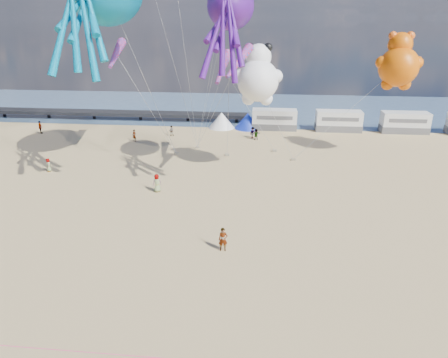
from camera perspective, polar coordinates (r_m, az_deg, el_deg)
ground at (r=25.50m, az=-5.46°, el=-16.09°), size 120.00×120.00×0.00m
water at (r=76.39m, az=2.37°, el=10.14°), size 120.00×120.00×0.00m
pier at (r=72.86m, az=-21.04°, el=8.92°), size 60.00×3.00×0.50m
motorhome_0 at (r=61.33m, az=7.19°, el=8.45°), size 6.60×2.50×3.00m
motorhome_1 at (r=62.32m, az=16.03°, el=7.99°), size 6.60×2.50×3.00m
motorhome_2 at (r=64.70m, az=24.39°, el=7.38°), size 6.60×2.50×3.00m
tent_white at (r=61.69m, az=-0.35°, el=8.42°), size 4.00×4.00×2.40m
tent_blue at (r=61.42m, az=3.41°, el=8.31°), size 4.00×4.00×2.40m
standing_person at (r=29.02m, az=-0.14°, el=-8.64°), size 0.70×0.50×1.80m
beachgoer_0 at (r=47.79m, az=-23.79°, el=1.85°), size 0.57×0.65×1.49m
beachgoer_1 at (r=58.00m, az=-7.52°, el=6.87°), size 0.76×0.52×1.48m
beachgoer_2 at (r=56.53m, az=4.13°, el=6.65°), size 0.94×0.96×1.55m
beachgoer_3 at (r=64.42m, az=-24.77°, el=6.72°), size 1.24×1.37×1.85m
beachgoer_4 at (r=55.66m, az=4.60°, el=6.39°), size 0.99×0.73×1.56m
beachgoer_5 at (r=56.14m, az=-12.69°, el=6.09°), size 1.56×1.07×1.62m
beachgoer_6 at (r=39.08m, az=-9.55°, el=-0.57°), size 0.78×0.73×1.79m
sandbag_a at (r=49.92m, az=-6.81°, el=3.65°), size 0.50×0.35×0.22m
sandbag_b at (r=49.03m, az=0.46°, el=3.47°), size 0.50×0.35×0.22m
sandbag_c at (r=48.07m, az=9.87°, el=2.75°), size 0.50×0.35×0.22m
sandbag_d at (r=50.99m, az=7.25°, el=4.03°), size 0.50×0.35×0.22m
sandbag_e at (r=52.01m, az=-3.82°, el=4.52°), size 0.50×0.35×0.22m
kite_octopus_purple at (r=40.19m, az=0.96°, el=23.49°), size 4.34×9.53×10.75m
kite_panda at (r=41.31m, az=4.85°, el=13.83°), size 5.56×5.30×7.16m
kite_teddy_orange at (r=49.79m, az=23.67°, el=14.46°), size 6.47×6.26×7.41m
windsock_left at (r=49.60m, az=-15.14°, el=16.88°), size 1.71×6.65×6.58m
windsock_mid at (r=43.08m, az=-0.18°, el=15.64°), size 1.68×5.90×5.82m
windsock_right at (r=38.00m, az=2.11°, el=16.42°), size 2.81×4.79×4.85m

